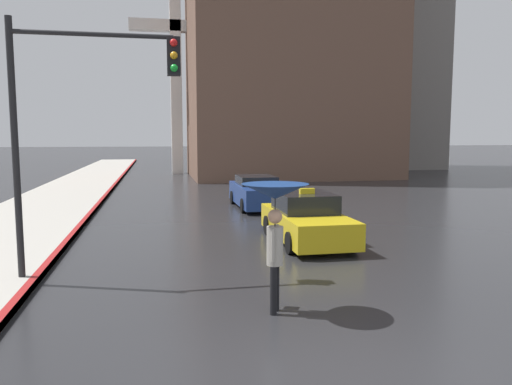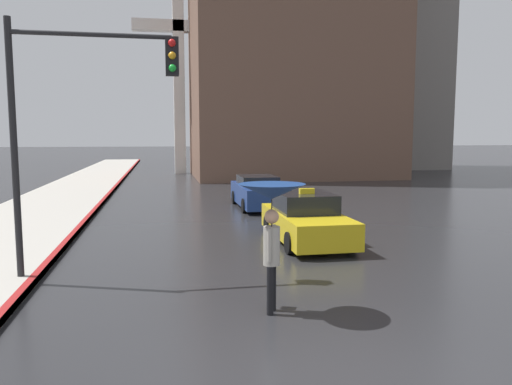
{
  "view_description": "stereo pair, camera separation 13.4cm",
  "coord_description": "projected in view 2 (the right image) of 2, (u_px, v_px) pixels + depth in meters",
  "views": [
    {
      "loc": [
        -2.43,
        -5.93,
        3.13
      ],
      "look_at": [
        0.57,
        9.03,
        1.4
      ],
      "focal_mm": 35.0,
      "sensor_mm": 36.0,
      "label": 1
    },
    {
      "loc": [
        -2.3,
        -5.96,
        3.13
      ],
      "look_at": [
        0.57,
        9.03,
        1.4
      ],
      "focal_mm": 35.0,
      "sensor_mm": 36.0,
      "label": 2
    }
  ],
  "objects": [
    {
      "name": "ground_plane",
      "position": [
        342.0,
        374.0,
        6.59
      ],
      "size": [
        300.0,
        300.0,
        0.0
      ],
      "primitive_type": "plane",
      "color": "#262628"
    },
    {
      "name": "taxi",
      "position": [
        306.0,
        220.0,
        14.76
      ],
      "size": [
        1.91,
        4.42,
        1.6
      ],
      "rotation": [
        0.0,
        0.0,
        3.14
      ],
      "color": "gold",
      "rests_on": "ground_plane"
    },
    {
      "name": "sedan_red",
      "position": [
        258.0,
        192.0,
        21.9
      ],
      "size": [
        1.91,
        4.59,
        1.39
      ],
      "rotation": [
        0.0,
        0.0,
        3.14
      ],
      "color": "navy",
      "rests_on": "ground_plane"
    },
    {
      "name": "pedestrian_with_umbrella",
      "position": [
        272.0,
        206.0,
        8.67
      ],
      "size": [
        1.18,
        1.18,
        2.31
      ],
      "rotation": [
        0.0,
        0.0,
        1.13
      ],
      "color": "black",
      "rests_on": "ground_plane"
    },
    {
      "name": "traffic_light",
      "position": [
        82.0,
        102.0,
        10.43
      ],
      "size": [
        3.47,
        0.38,
        5.52
      ],
      "color": "black",
      "rests_on": "ground_plane"
    },
    {
      "name": "monument_cross",
      "position": [
        179.0,
        58.0,
        41.05
      ],
      "size": [
        7.37,
        0.9,
        16.76
      ],
      "color": "white",
      "rests_on": "ground_plane"
    }
  ]
}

